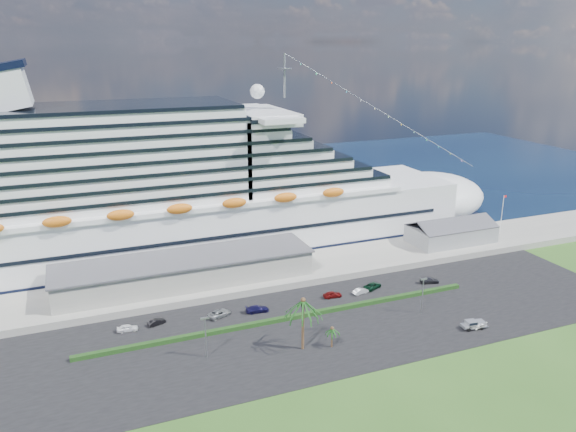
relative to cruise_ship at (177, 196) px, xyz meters
name	(u,v)px	position (x,y,z in m)	size (l,w,h in m)	color
ground	(358,349)	(21.53, -64.00, -16.69)	(420.00, 420.00, 0.00)	#2B541C
asphalt_lot	(333,324)	(21.53, -53.00, -16.63)	(140.00, 38.00, 0.12)	black
wharf	(283,270)	(21.53, -24.00, -15.79)	(240.00, 20.00, 1.80)	gray
water	(201,191)	(21.53, 66.00, -16.68)	(420.00, 160.00, 0.02)	black
cruise_ship	(177,196)	(0.00, 0.00, 0.00)	(191.00, 38.00, 54.00)	silver
terminal_building	(185,270)	(-3.47, -24.00, -11.68)	(61.00, 15.00, 6.30)	gray
port_shed	(451,233)	(73.53, -24.00, -12.30)	(24.00, 12.31, 7.37)	gray
flagpole	(502,213)	(91.57, -24.00, -8.43)	(1.08, 0.16, 12.00)	silver
hedge	(289,318)	(13.53, -48.00, -16.12)	(88.00, 1.10, 0.90)	black
lamp_post_left	(205,332)	(-6.47, -56.00, -11.35)	(1.60, 0.35, 8.27)	gray
lamp_post_right	(423,291)	(41.53, -56.00, -11.35)	(1.60, 0.35, 8.27)	gray
palm_tall	(303,306)	(11.53, -60.00, -7.49)	(8.82, 8.82, 11.13)	#47301E
palm_short	(332,331)	(17.03, -61.50, -13.03)	(3.53, 3.53, 4.56)	#47301E
parked_car_0	(127,328)	(-19.12, -40.26, -15.85)	(1.70, 4.24, 1.44)	white
parked_car_1	(157,322)	(-13.12, -39.69, -15.94)	(1.35, 3.86, 1.27)	black
parked_car_2	(219,313)	(0.05, -41.05, -15.84)	(2.43, 5.28, 1.47)	gray
parked_car_3	(257,309)	(8.37, -42.09, -15.83)	(2.08, 5.11, 1.48)	#15123F
parked_car_4	(332,294)	(26.97, -41.62, -15.83)	(1.75, 4.35, 1.48)	maroon
parked_car_5	(361,291)	(34.04, -42.26, -15.92)	(1.38, 3.97, 1.31)	silver
parked_car_6	(373,286)	(38.14, -40.77, -15.87)	(2.34, 5.08, 1.41)	black
parked_car_7	(429,280)	(52.81, -43.15, -15.88)	(1.95, 4.79, 1.39)	#232328
pickup_truck	(473,324)	(47.51, -65.71, -15.57)	(5.36, 2.47, 1.83)	black
boat_trailer	(478,324)	(48.32, -66.24, -15.56)	(5.40, 3.73, 1.52)	gray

